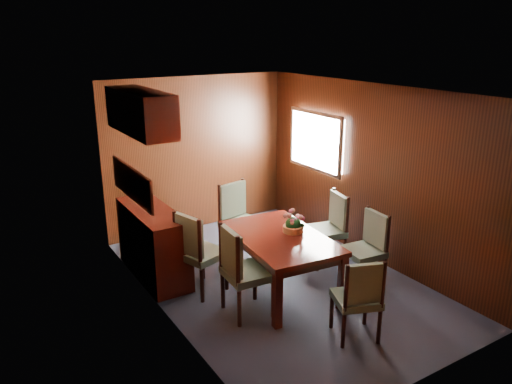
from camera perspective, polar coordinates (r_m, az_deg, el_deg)
ground at (r=6.45m, az=2.48°, el=-10.13°), size 4.50×4.50×0.00m
room_shell at (r=6.07m, az=0.10°, el=4.60°), size 3.06×4.52×2.41m
sideboard at (r=6.55m, az=-11.65°, el=-5.69°), size 0.48×1.40×0.90m
dining_table at (r=5.98m, az=2.75°, el=-5.89°), size 1.10×1.62×0.72m
chair_left_near at (r=5.49m, az=-1.76°, el=-8.54°), size 0.51×0.53×1.05m
chair_left_far at (r=5.98m, az=-6.82°, el=-6.44°), size 0.59×0.60×1.04m
chair_right_near at (r=6.33m, az=12.70°, el=-5.86°), size 0.48×0.49×0.95m
chair_right_far at (r=6.80m, az=8.52°, el=-3.68°), size 0.55×0.56×0.99m
chair_head at (r=5.20m, az=11.72°, el=-11.48°), size 0.56×0.55×0.92m
chair_foot at (r=6.93m, az=-2.03°, el=-2.74°), size 0.60×0.58×1.05m
flower_centerpiece at (r=6.01m, az=4.28°, el=-3.42°), size 0.27×0.27×0.27m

